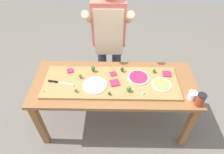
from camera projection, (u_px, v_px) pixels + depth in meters
name	position (u px, v px, depth m)	size (l,w,h in m)	color
ground_plane	(114.00, 122.00, 2.65)	(8.00, 8.00, 0.00)	#6B665B
prep_table	(114.00, 89.00, 2.18)	(1.81, 0.72, 0.78)	brown
cutting_board	(111.00, 82.00, 2.09)	(1.46, 0.49, 0.03)	#B27F47
chefs_knife	(57.00, 82.00, 2.06)	(0.29, 0.07, 0.02)	#B7BABF
pizza_whole_pesto_green	(162.00, 84.00, 2.04)	(0.21, 0.21, 0.02)	beige
pizza_whole_beet_magenta	(138.00, 77.00, 2.12)	(0.25, 0.25, 0.02)	beige
pizza_whole_cheese_artichoke	(95.00, 85.00, 2.03)	(0.26, 0.26, 0.02)	beige
pizza_slice_center	(70.00, 71.00, 2.20)	(0.07, 0.07, 0.01)	#9E234C
pizza_slice_near_left	(113.00, 74.00, 2.16)	(0.07, 0.07, 0.01)	#9E234C
pizza_slice_far_left	(115.00, 83.00, 2.06)	(0.10, 0.10, 0.01)	#9E234C
pizza_slice_near_right	(167.00, 74.00, 2.16)	(0.09, 0.09, 0.01)	#9E234C
broccoli_floret_center_right	(122.00, 69.00, 2.17)	(0.04, 0.04, 0.06)	#2C5915
broccoli_floret_front_mid	(154.00, 70.00, 2.16)	(0.04, 0.04, 0.05)	#3F7220
broccoli_floret_back_left	(109.00, 93.00, 1.93)	(0.03, 0.03, 0.04)	#2C5915
broccoli_floret_front_left	(129.00, 89.00, 1.95)	(0.05, 0.05, 0.07)	#3F7220
broccoli_floret_back_mid	(93.00, 69.00, 2.16)	(0.05, 0.05, 0.07)	#366618
broccoli_floret_back_right	(80.00, 76.00, 2.09)	(0.04, 0.04, 0.05)	#3F7220
broccoli_floret_front_right	(76.00, 90.00, 1.95)	(0.03, 0.03, 0.05)	#3F7220
cheese_crumble_a	(143.00, 93.00, 1.95)	(0.02, 0.02, 0.02)	silver
cheese_crumble_b	(43.00, 91.00, 1.97)	(0.01, 0.01, 0.01)	silver
cheese_crumble_c	(73.00, 85.00, 2.03)	(0.02, 0.02, 0.02)	white
flour_cup	(192.00, 96.00, 1.92)	(0.09, 0.09, 0.09)	white
sauce_jar	(200.00, 100.00, 1.84)	(0.09, 0.09, 0.14)	#99381E
cook_center	(109.00, 36.00, 2.38)	(0.54, 0.39, 1.67)	#333847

